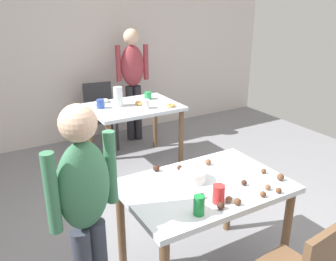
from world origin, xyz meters
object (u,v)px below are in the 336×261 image
dining_table_far (134,114)px  soda_can (199,205)px  mixing_bowl (193,176)px  chair_far_table (100,111)px  person_adult_far (133,75)px  dining_table_near (204,197)px  pitcher_far (118,97)px  person_girl_near (86,207)px

dining_table_far → soda_can: soda_can is taller
dining_table_far → mixing_bowl: (-0.42, -1.88, 0.15)m
chair_far_table → mixing_bowl: bearing=-95.5°
person_adult_far → dining_table_near: bearing=-104.7°
person_adult_far → dining_table_far: bearing=-114.2°
person_adult_far → mixing_bowl: person_adult_far is taller
pitcher_far → dining_table_far: bearing=-20.5°
mixing_bowl → pitcher_far: (0.25, 1.94, 0.08)m
person_girl_near → mixing_bowl: (0.80, 0.12, -0.08)m
dining_table_near → soda_can: 0.40m
person_girl_near → soda_can: size_ratio=11.90×
person_girl_near → mixing_bowl: bearing=8.8°
soda_can → dining_table_near: bearing=48.5°
chair_far_table → dining_table_far: bearing=-77.2°
dining_table_far → pitcher_far: 0.29m
dining_table_near → person_adult_far: size_ratio=0.72×
person_girl_near → pitcher_far: bearing=63.0°
dining_table_near → soda_can: soda_can is taller
dining_table_near → mixing_bowl: size_ratio=5.94×
dining_table_far → dining_table_near: bearing=-100.9°
person_adult_far → pitcher_far: person_adult_far is taller
chair_far_table → person_adult_far: (0.50, -0.02, 0.44)m
dining_table_far → chair_far_table: 0.78m
person_adult_far → mixing_bowl: 2.72m
person_girl_near → soda_can: person_girl_near is taller
chair_far_table → mixing_bowl: chair_far_table is taller
chair_far_table → soda_can: bearing=-98.6°
mixing_bowl → pitcher_far: bearing=82.5°
dining_table_near → chair_far_table: size_ratio=1.29×
mixing_bowl → pitcher_far: pitcher_far is taller
mixing_bowl → pitcher_far: size_ratio=0.83×
pitcher_far → person_girl_near: bearing=-117.0°
person_girl_near → person_adult_far: bearing=60.5°
dining_table_far → person_adult_far: (0.33, 0.73, 0.30)m
chair_far_table → soda_can: (-0.45, -2.98, 0.31)m
dining_table_near → mixing_bowl: (-0.05, 0.08, 0.14)m
dining_table_near → soda_can: (-0.24, -0.28, 0.17)m
dining_table_far → chair_far_table: size_ratio=1.19×
dining_table_near → soda_can: size_ratio=9.19×
dining_table_far → person_girl_near: (-1.22, -2.00, 0.22)m
dining_table_near → dining_table_far: bearing=79.1°
chair_far_table → soda_can: 3.03m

